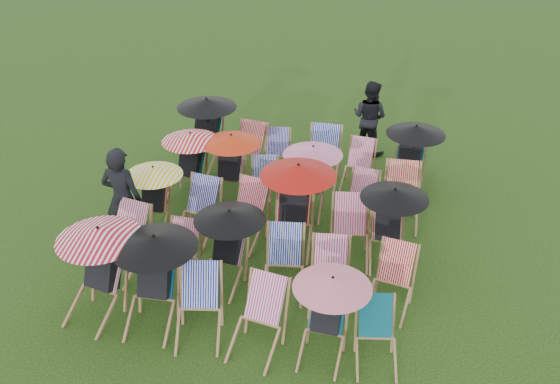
% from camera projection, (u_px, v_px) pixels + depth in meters
% --- Properties ---
extents(ground, '(100.00, 100.00, 0.00)m').
position_uv_depth(ground, '(272.00, 245.00, 10.43)').
color(ground, black).
rests_on(ground, ground).
extents(deckchair_0, '(1.19, 1.27, 1.41)m').
position_uv_depth(deckchair_0, '(97.00, 271.00, 8.65)').
color(deckchair_0, '#9D7049').
rests_on(deckchair_0, ground).
extents(deckchair_1, '(1.17, 1.24, 1.39)m').
position_uv_depth(deckchair_1, '(152.00, 279.00, 8.50)').
color(deckchair_1, '#9D7049').
rests_on(deckchair_1, ground).
extents(deckchair_2, '(0.79, 0.98, 0.95)m').
position_uv_depth(deckchair_2, '(199.00, 308.00, 8.39)').
color(deckchair_2, '#9D7049').
rests_on(deckchair_2, ground).
extents(deckchair_3, '(0.76, 0.97, 0.96)m').
position_uv_depth(deckchair_3, '(258.00, 320.00, 8.17)').
color(deckchair_3, '#9D7049').
rests_on(deckchair_3, ground).
extents(deckchair_4, '(1.02, 1.07, 1.21)m').
position_uv_depth(deckchair_4, '(326.00, 316.00, 8.01)').
color(deckchair_4, '#9D7049').
rests_on(deckchair_4, ground).
extents(deckchair_5, '(0.70, 0.86, 0.83)m').
position_uv_depth(deckchair_5, '(376.00, 337.00, 8.00)').
color(deckchair_5, '#9D7049').
rests_on(deckchair_5, ground).
extents(deckchair_6, '(0.83, 1.04, 1.02)m').
position_uv_depth(deckchair_6, '(122.00, 242.00, 9.64)').
color(deckchair_6, '#9D7049').
rests_on(deckchair_6, ground).
extents(deckchair_7, '(0.58, 0.80, 0.85)m').
position_uv_depth(deckchair_7, '(180.00, 254.00, 9.51)').
color(deckchair_7, '#9D7049').
rests_on(deckchair_7, ground).
extents(deckchair_8, '(1.06, 1.12, 1.25)m').
position_uv_depth(deckchair_8, '(226.00, 247.00, 9.27)').
color(deckchair_8, '#9D7049').
rests_on(deckchair_8, ground).
extents(deckchair_9, '(0.74, 0.94, 0.93)m').
position_uv_depth(deckchair_9, '(284.00, 264.00, 9.24)').
color(deckchair_9, '#9D7049').
rests_on(deckchair_9, ground).
extents(deckchair_10, '(0.72, 0.92, 0.92)m').
position_uv_depth(deckchair_10, '(330.00, 276.00, 8.99)').
color(deckchair_10, '#9D7049').
rests_on(deckchair_10, ground).
extents(deckchair_11, '(0.72, 0.91, 0.90)m').
position_uv_depth(deckchair_11, '(392.00, 281.00, 8.91)').
color(deckchair_11, '#9D7049').
rests_on(deckchair_11, ground).
extents(deckchair_12, '(0.98, 1.05, 1.17)m').
position_uv_depth(deckchair_12, '(152.00, 198.00, 10.56)').
color(deckchair_12, '#9D7049').
rests_on(deckchair_12, ground).
extents(deckchair_13, '(0.74, 0.95, 0.95)m').
position_uv_depth(deckchair_13, '(197.00, 211.00, 10.46)').
color(deckchair_13, '#9D7049').
rests_on(deckchair_13, ground).
extents(deckchair_14, '(0.81, 1.00, 0.98)m').
position_uv_depth(deckchair_14, '(245.00, 215.00, 10.35)').
color(deckchair_14, '#9D7049').
rests_on(deckchair_14, ground).
extents(deckchair_15, '(1.23, 1.31, 1.46)m').
position_uv_depth(deckchair_15, '(294.00, 205.00, 10.06)').
color(deckchair_15, '#9D7049').
rests_on(deckchair_15, ground).
extents(deckchair_16, '(0.78, 0.98, 0.98)m').
position_uv_depth(deckchair_16, '(350.00, 232.00, 9.90)').
color(deckchair_16, '#9D7049').
rests_on(deckchair_16, ground).
extents(deckchair_17, '(1.07, 1.15, 1.27)m').
position_uv_depth(deckchair_17, '(390.00, 225.00, 9.77)').
color(deckchair_17, '#9D7049').
rests_on(deckchair_17, ground).
extents(deckchair_18, '(1.05, 1.12, 1.25)m').
position_uv_depth(deckchair_18, '(188.00, 163.00, 11.53)').
color(deckchair_18, '#9D7049').
rests_on(deckchair_18, ground).
extents(deckchair_19, '(1.06, 1.11, 1.26)m').
position_uv_depth(deckchair_19, '(229.00, 166.00, 11.42)').
color(deckchair_19, '#9D7049').
rests_on(deckchair_19, ground).
extents(deckchair_20, '(0.68, 0.85, 0.83)m').
position_uv_depth(deckchair_20, '(264.00, 184.00, 11.37)').
color(deckchair_20, '#9D7049').
rests_on(deckchair_20, ground).
extents(deckchair_21, '(1.06, 1.11, 1.25)m').
position_uv_depth(deckchair_21, '(309.00, 178.00, 11.05)').
color(deckchair_21, '#9D7049').
rests_on(deckchair_21, ground).
extents(deckchair_22, '(0.67, 0.85, 0.85)m').
position_uv_depth(deckchair_22, '(360.00, 199.00, 10.90)').
color(deckchair_22, '#9D7049').
rests_on(deckchair_22, ground).
extents(deckchair_23, '(0.72, 0.96, 1.00)m').
position_uv_depth(deckchair_23, '(401.00, 197.00, 10.81)').
color(deckchair_23, '#9D7049').
rests_on(deckchair_23, ground).
extents(deckchair_24, '(1.19, 1.26, 1.41)m').
position_uv_depth(deckchair_24, '(204.00, 131.00, 12.53)').
color(deckchair_24, '#9D7049').
rests_on(deckchair_24, ground).
extents(deckchair_25, '(0.75, 0.97, 0.97)m').
position_uv_depth(deckchair_25, '(246.00, 151.00, 12.32)').
color(deckchair_25, '#9D7049').
rests_on(deckchair_25, ground).
extents(deckchair_26, '(0.69, 0.87, 0.86)m').
position_uv_depth(deckchair_26, '(277.00, 155.00, 12.34)').
color(deckchair_26, '#9D7049').
rests_on(deckchair_26, ground).
extents(deckchair_27, '(0.70, 0.97, 1.03)m').
position_uv_depth(deckchair_27, '(322.00, 157.00, 12.04)').
color(deckchair_27, '#9D7049').
rests_on(deckchair_27, ground).
extents(deckchair_28, '(0.64, 0.84, 0.86)m').
position_uv_depth(deckchair_28, '(358.00, 165.00, 11.95)').
color(deckchair_28, '#9D7049').
rests_on(deckchair_28, ground).
extents(deckchair_29, '(1.10, 1.15, 1.30)m').
position_uv_depth(deckchair_29, '(410.00, 157.00, 11.67)').
color(deckchair_29, '#9D7049').
rests_on(deckchair_29, ground).
extents(person_left, '(0.67, 0.45, 1.83)m').
position_uv_depth(person_left, '(123.00, 199.00, 9.94)').
color(person_left, black).
rests_on(person_left, ground).
extents(person_rear, '(0.94, 0.84, 1.58)m').
position_uv_depth(person_rear, '(370.00, 117.00, 13.00)').
color(person_rear, black).
rests_on(person_rear, ground).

